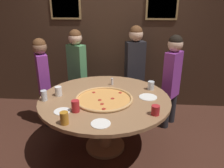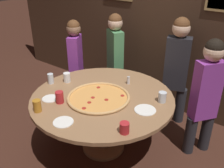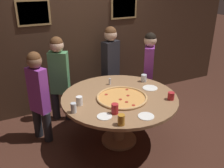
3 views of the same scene
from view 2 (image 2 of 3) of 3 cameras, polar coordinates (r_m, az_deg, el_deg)
name	(u,v)px [view 2 (image 2 of 3)]	position (r m, az deg, el deg)	size (l,w,h in m)	color
ground_plane	(103,147)	(3.25, -1.96, -14.15)	(24.00, 24.00, 0.00)	#422319
back_wall	(165,23)	(3.73, 11.96, 13.50)	(6.40, 0.08, 2.60)	#3D281C
dining_table	(103,106)	(2.89, -2.15, -4.94)	(1.61, 1.61, 0.74)	#936B47
giant_pizza	(99,97)	(2.77, -3.07, -3.06)	(0.70, 0.70, 0.03)	#E0994C
drink_cup_far_left	(124,128)	(2.24, 2.87, -9.98)	(0.09, 0.09, 0.10)	#B22328
drink_cup_centre_back	(60,97)	(2.72, -11.90, -2.98)	(0.09, 0.09, 0.13)	#B22328
drink_cup_by_shaker	(37,106)	(2.63, -16.73, -4.80)	(0.08, 0.08, 0.13)	#BC7A23
drink_cup_far_right	(51,79)	(3.17, -13.84, 1.20)	(0.07, 0.07, 0.13)	silver
drink_cup_near_left	(162,97)	(2.74, 11.42, -2.94)	(0.09, 0.09, 0.12)	silver
drink_cup_front_edge	(67,77)	(3.16, -10.26, 1.49)	(0.09, 0.09, 0.12)	white
white_plate_far_back	(145,110)	(2.59, 7.58, -5.90)	(0.22, 0.22, 0.01)	white
white_plate_beside_cup	(63,122)	(2.43, -11.08, -8.53)	(0.20, 0.20, 0.01)	white
white_plate_near_front	(50,98)	(2.84, -13.92, -3.23)	(0.18, 0.18, 0.01)	white
condiment_shaker	(128,80)	(3.07, 3.77, 0.87)	(0.04, 0.04, 0.10)	silver
diner_side_left	(176,66)	(3.43, 14.52, 4.00)	(0.39, 0.26, 1.49)	#232328
diner_centre_back	(76,59)	(3.80, -8.31, 5.63)	(0.28, 0.36, 1.36)	#232328
diner_side_right	(206,93)	(2.94, 20.68, -1.87)	(0.31, 0.36, 1.42)	#232328
diner_far_right	(115,55)	(3.82, 0.69, 6.68)	(0.37, 0.29, 1.43)	#232328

